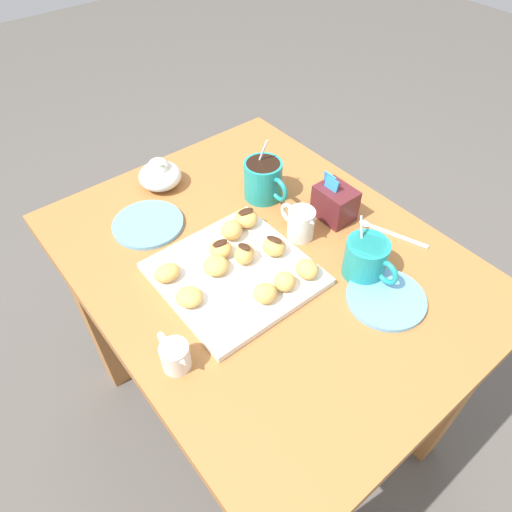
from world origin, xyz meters
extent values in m
plane|color=#514C47|center=(0.00, 0.00, 0.00)|extent=(8.00, 8.00, 0.00)
cube|color=#A36633|center=(0.00, 0.00, 0.71)|extent=(0.93, 0.73, 0.04)
cube|color=#A36633|center=(-0.40, -0.30, 0.35)|extent=(0.07, 0.07, 0.69)
cube|color=#A36633|center=(-0.40, 0.30, 0.35)|extent=(0.07, 0.07, 0.69)
cube|color=#A36633|center=(0.40, 0.30, 0.35)|extent=(0.07, 0.07, 0.69)
cube|color=silver|center=(0.01, -0.08, 0.73)|extent=(0.29, 0.29, 0.02)
cylinder|color=teal|center=(-0.16, 0.13, 0.77)|extent=(0.09, 0.09, 0.10)
torus|color=teal|center=(-0.11, 0.13, 0.78)|extent=(0.06, 0.01, 0.06)
cylinder|color=black|center=(-0.16, 0.13, 0.82)|extent=(0.08, 0.08, 0.01)
cylinder|color=silver|center=(-0.18, 0.13, 0.81)|extent=(0.03, 0.04, 0.12)
cylinder|color=teal|center=(0.16, 0.13, 0.77)|extent=(0.09, 0.09, 0.09)
torus|color=teal|center=(0.22, 0.13, 0.77)|extent=(0.06, 0.01, 0.06)
cylinder|color=black|center=(0.16, 0.13, 0.81)|extent=(0.08, 0.08, 0.01)
cylinder|color=silver|center=(0.15, 0.13, 0.80)|extent=(0.04, 0.02, 0.11)
cylinder|color=silver|center=(0.00, 0.10, 0.76)|extent=(0.06, 0.06, 0.07)
cone|color=silver|center=(0.03, 0.10, 0.79)|extent=(0.02, 0.02, 0.02)
torus|color=silver|center=(-0.04, 0.10, 0.77)|extent=(0.05, 0.01, 0.05)
cylinder|color=white|center=(0.00, 0.10, 0.79)|extent=(0.05, 0.05, 0.01)
cube|color=#561E23|center=(0.00, 0.21, 0.77)|extent=(0.09, 0.07, 0.08)
cube|color=#2D84D1|center=(-0.03, 0.21, 0.82)|extent=(0.04, 0.01, 0.03)
cube|color=#2D84D1|center=(-0.01, 0.20, 0.82)|extent=(0.04, 0.01, 0.03)
ellipsoid|color=silver|center=(-0.36, -0.04, 0.76)|extent=(0.11, 0.11, 0.06)
sphere|color=silver|center=(-0.36, -0.04, 0.78)|extent=(0.06, 0.06, 0.06)
ellipsoid|color=green|center=(-0.35, -0.04, 0.79)|extent=(0.03, 0.02, 0.01)
cylinder|color=silver|center=(0.11, -0.29, 0.75)|extent=(0.05, 0.05, 0.05)
cone|color=silver|center=(0.13, -0.29, 0.77)|extent=(0.02, 0.02, 0.02)
torus|color=silver|center=(0.07, -0.29, 0.76)|extent=(0.04, 0.01, 0.04)
cylinder|color=#381E11|center=(0.11, -0.29, 0.78)|extent=(0.04, 0.04, 0.01)
cylinder|color=#66A8DB|center=(0.24, 0.11, 0.73)|extent=(0.16, 0.16, 0.01)
cylinder|color=#66A8DB|center=(-0.25, -0.15, 0.73)|extent=(0.16, 0.16, 0.01)
cube|color=silver|center=(0.14, 0.27, 0.73)|extent=(0.14, 0.06, 0.00)
ellipsoid|color=silver|center=(0.07, 0.25, 0.73)|extent=(0.03, 0.02, 0.01)
ellipsoid|color=#DBA351|center=(0.10, 0.02, 0.76)|extent=(0.05, 0.05, 0.03)
ellipsoid|color=#DBA351|center=(-0.02, -0.11, 0.76)|extent=(0.05, 0.05, 0.03)
ellipsoid|color=#DBA351|center=(-0.07, -0.20, 0.76)|extent=(0.05, 0.06, 0.03)
ellipsoid|color=#DBA351|center=(-0.01, -0.05, 0.76)|extent=(0.06, 0.06, 0.04)
ellipsoid|color=#381E11|center=(-0.01, -0.05, 0.78)|extent=(0.03, 0.03, 0.00)
ellipsoid|color=#DBA351|center=(0.01, -0.20, 0.76)|extent=(0.07, 0.07, 0.03)
ellipsoid|color=#DBA351|center=(0.10, -0.03, 0.76)|extent=(0.06, 0.06, 0.03)
ellipsoid|color=#DBA351|center=(-0.09, 0.02, 0.76)|extent=(0.07, 0.07, 0.04)
ellipsoid|color=#381E11|center=(-0.09, 0.02, 0.78)|extent=(0.02, 0.04, 0.00)
ellipsoid|color=#DBA351|center=(-0.08, -0.03, 0.76)|extent=(0.07, 0.07, 0.04)
ellipsoid|color=#DBA351|center=(0.02, 0.01, 0.76)|extent=(0.07, 0.07, 0.04)
ellipsoid|color=#381E11|center=(0.02, 0.01, 0.78)|extent=(0.04, 0.03, 0.00)
ellipsoid|color=#DBA351|center=(-0.05, -0.08, 0.76)|extent=(0.07, 0.07, 0.03)
ellipsoid|color=#381E11|center=(-0.05, -0.08, 0.78)|extent=(0.02, 0.04, 0.00)
ellipsoid|color=#DBA351|center=(0.10, -0.08, 0.76)|extent=(0.06, 0.06, 0.04)
camera|label=1|loc=(0.53, -0.45, 1.46)|focal=32.54mm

